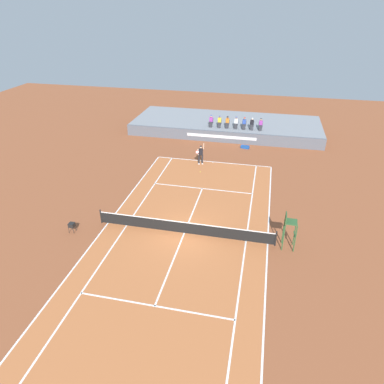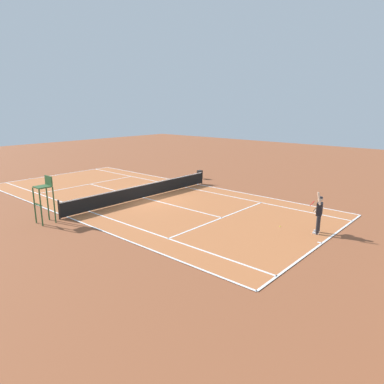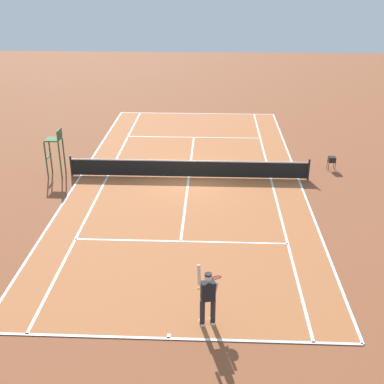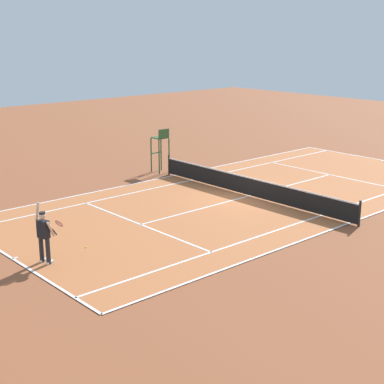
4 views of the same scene
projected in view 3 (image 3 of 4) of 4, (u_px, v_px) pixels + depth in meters
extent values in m
plane|color=brown|center=(189.00, 178.00, 24.96)|extent=(80.00, 80.00, 0.00)
cube|color=#B76638|center=(189.00, 177.00, 24.96)|extent=(10.98, 23.78, 0.02)
cube|color=white|center=(168.00, 338.00, 14.14)|extent=(10.98, 0.10, 0.01)
cube|color=white|center=(197.00, 113.00, 35.76)|extent=(10.98, 0.10, 0.01)
cube|color=white|center=(299.00, 179.00, 24.74)|extent=(0.10, 23.78, 0.01)
cube|color=white|center=(81.00, 175.00, 25.16)|extent=(0.10, 23.78, 0.01)
cube|color=white|center=(271.00, 179.00, 24.79)|extent=(0.10, 23.78, 0.01)
cube|color=white|center=(108.00, 176.00, 25.11)|extent=(0.10, 23.78, 0.01)
cube|color=white|center=(181.00, 241.00, 19.13)|extent=(8.22, 0.10, 0.01)
cube|color=white|center=(194.00, 137.00, 30.77)|extent=(8.22, 0.10, 0.01)
cube|color=white|center=(189.00, 177.00, 24.95)|extent=(0.10, 12.80, 0.01)
cube|color=white|center=(169.00, 336.00, 14.23)|extent=(0.10, 0.20, 0.01)
cube|color=white|center=(197.00, 114.00, 35.67)|extent=(0.10, 0.20, 0.01)
cylinder|color=black|center=(309.00, 170.00, 24.51)|extent=(0.10, 0.10, 1.07)
cylinder|color=black|center=(71.00, 166.00, 24.97)|extent=(0.10, 0.10, 1.07)
cube|color=black|center=(189.00, 169.00, 24.76)|extent=(11.78, 0.02, 0.84)
cube|color=white|center=(189.00, 161.00, 24.59)|extent=(11.78, 0.03, 0.06)
cylinder|color=#232328|center=(202.00, 313.00, 14.49)|extent=(0.15, 0.15, 0.92)
cylinder|color=#232328|center=(213.00, 312.00, 14.55)|extent=(0.15, 0.15, 0.92)
cube|color=white|center=(202.00, 323.00, 14.71)|extent=(0.18, 0.30, 0.10)
cube|color=white|center=(212.00, 322.00, 14.77)|extent=(0.18, 0.30, 0.10)
cube|color=black|center=(208.00, 291.00, 14.20)|extent=(0.45, 0.33, 0.60)
sphere|color=beige|center=(208.00, 277.00, 14.01)|extent=(0.22, 0.22, 0.22)
cylinder|color=black|center=(208.00, 275.00, 13.97)|extent=(0.21, 0.21, 0.06)
cylinder|color=beige|center=(199.00, 275.00, 13.95)|extent=(0.14, 0.23, 0.61)
cylinder|color=beige|center=(216.00, 287.00, 14.33)|extent=(0.17, 0.34, 0.56)
cylinder|color=black|center=(216.00, 288.00, 14.50)|extent=(0.08, 0.19, 0.25)
torus|color=red|center=(216.00, 278.00, 14.55)|extent=(0.34, 0.26, 0.26)
cylinder|color=silver|center=(216.00, 278.00, 14.55)|extent=(0.30, 0.22, 0.22)
sphere|color=#D1E533|center=(198.00, 288.00, 16.32)|extent=(0.07, 0.07, 0.07)
cylinder|color=#2D562D|center=(46.00, 160.00, 24.52)|extent=(0.07, 0.07, 1.90)
cylinder|color=#2D562D|center=(50.00, 155.00, 25.16)|extent=(0.07, 0.07, 1.90)
cylinder|color=#2D562D|center=(60.00, 161.00, 24.50)|extent=(0.07, 0.07, 1.90)
cylinder|color=#2D562D|center=(64.00, 156.00, 25.13)|extent=(0.07, 0.07, 1.90)
cube|color=#2D562D|center=(53.00, 139.00, 24.42)|extent=(0.70, 0.70, 0.06)
cube|color=#2D562D|center=(59.00, 134.00, 24.30)|extent=(0.06, 0.70, 0.48)
cube|color=#2D562D|center=(49.00, 156.00, 24.80)|extent=(0.10, 0.70, 0.04)
cube|color=black|center=(332.00, 159.00, 25.73)|extent=(0.36, 0.36, 0.28)
cylinder|color=black|center=(334.00, 165.00, 26.02)|extent=(0.02, 0.02, 0.42)
cylinder|color=black|center=(327.00, 164.00, 26.03)|extent=(0.02, 0.02, 0.42)
cylinder|color=black|center=(335.00, 167.00, 25.71)|extent=(0.02, 0.02, 0.42)
cylinder|color=black|center=(328.00, 167.00, 25.73)|extent=(0.02, 0.02, 0.42)
ellipsoid|color=#D1E533|center=(332.00, 158.00, 25.70)|extent=(0.30, 0.30, 0.12)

